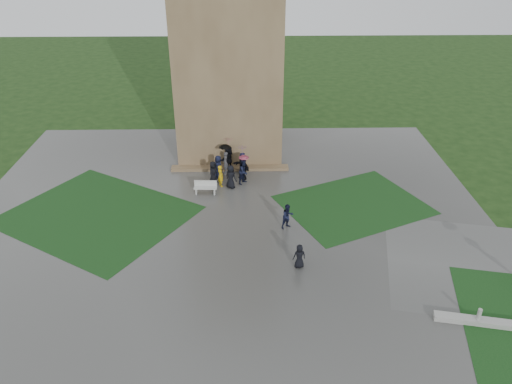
{
  "coord_description": "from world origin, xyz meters",
  "views": [
    {
      "loc": [
        1.33,
        -23.95,
        17.08
      ],
      "look_at": [
        1.89,
        4.79,
        1.2
      ],
      "focal_mm": 35.0,
      "sensor_mm": 36.0,
      "label": 1
    }
  ],
  "objects_px": {
    "bench": "(205,187)",
    "pedestrian_mid": "(288,216)",
    "pedestrian_near": "(299,256)",
    "tower": "(229,38)"
  },
  "relations": [
    {
      "from": "bench",
      "to": "pedestrian_mid",
      "type": "bearing_deg",
      "value": -37.1
    },
    {
      "from": "tower",
      "to": "pedestrian_near",
      "type": "relative_size",
      "value": 12.48
    },
    {
      "from": "tower",
      "to": "pedestrian_near",
      "type": "height_order",
      "value": "tower"
    },
    {
      "from": "tower",
      "to": "pedestrian_mid",
      "type": "distance_m",
      "value": 15.58
    },
    {
      "from": "tower",
      "to": "bench",
      "type": "xyz_separation_m",
      "value": [
        -1.61,
        -8.17,
        -8.5
      ]
    },
    {
      "from": "pedestrian_mid",
      "to": "pedestrian_near",
      "type": "bearing_deg",
      "value": -114.87
    },
    {
      "from": "tower",
      "to": "pedestrian_mid",
      "type": "relative_size",
      "value": 11.04
    },
    {
      "from": "tower",
      "to": "bench",
      "type": "relative_size",
      "value": 11.12
    },
    {
      "from": "bench",
      "to": "pedestrian_near",
      "type": "distance_m",
      "value": 10.33
    },
    {
      "from": "bench",
      "to": "pedestrian_near",
      "type": "bearing_deg",
      "value": -53.26
    }
  ]
}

